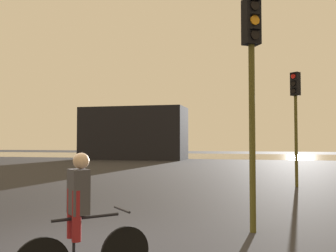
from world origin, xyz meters
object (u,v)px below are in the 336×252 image
Objects in this scene: traffic_light_far_right at (296,107)px; cyclist at (81,219)px; distant_building at (134,133)px; traffic_light_near_right at (252,70)px.

traffic_light_far_right is 2.73× the size of cyclist.
distant_building reaches higher than cyclist.
traffic_light_near_right reaches higher than traffic_light_far_right.
cyclist is (-3.49, -10.98, -2.26)m from traffic_light_far_right.
distant_building is 31.87m from cyclist.
traffic_light_near_right reaches higher than cyclist.
distant_building is 23.42m from traffic_light_far_right.
distant_building is 2.20× the size of traffic_light_near_right.
distant_building is 29.46m from traffic_light_near_right.
cyclist is (-1.98, -3.28, -2.34)m from traffic_light_near_right.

